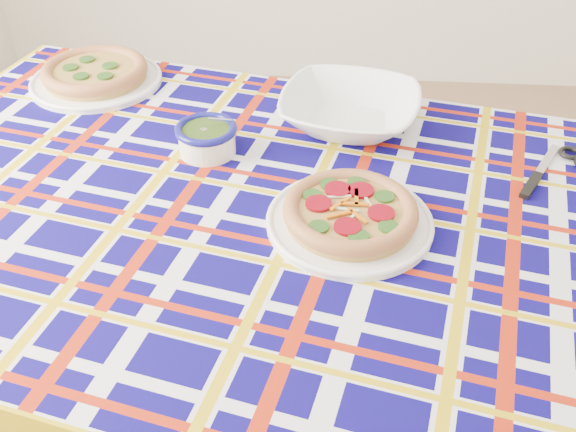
# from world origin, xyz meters

# --- Properties ---
(floor) EXTENTS (4.00, 4.00, 0.00)m
(floor) POSITION_xyz_m (0.00, 0.00, 0.00)
(floor) COLOR #926C4B
(floor) RESTS_ON ground
(dining_table) EXTENTS (1.88, 1.40, 0.79)m
(dining_table) POSITION_xyz_m (-0.38, -0.22, 0.71)
(dining_table) COLOR brown
(dining_table) RESTS_ON floor
(tablecloth) EXTENTS (1.92, 1.44, 0.11)m
(tablecloth) POSITION_xyz_m (-0.38, -0.22, 0.74)
(tablecloth) COLOR #0A0454
(tablecloth) RESTS_ON dining_table
(main_focaccia_plate) EXTENTS (0.41, 0.41, 0.06)m
(main_focaccia_plate) POSITION_xyz_m (-0.21, -0.26, 0.83)
(main_focaccia_plate) COLOR #AE833D
(main_focaccia_plate) RESTS_ON tablecloth
(pesto_bowl) EXTENTS (0.14, 0.14, 0.08)m
(pesto_bowl) POSITION_xyz_m (-0.52, -0.04, 0.84)
(pesto_bowl) COLOR #20350E
(pesto_bowl) RESTS_ON tablecloth
(serving_bowl) EXTENTS (0.37, 0.37, 0.08)m
(serving_bowl) POSITION_xyz_m (-0.21, 0.10, 0.83)
(serving_bowl) COLOR white
(serving_bowl) RESTS_ON tablecloth
(second_focaccia_plate) EXTENTS (0.42, 0.42, 0.06)m
(second_focaccia_plate) POSITION_xyz_m (-0.86, 0.27, 0.83)
(second_focaccia_plate) COLOR #AE833D
(second_focaccia_plate) RESTS_ON tablecloth
(table_knife) EXTENTS (0.14, 0.22, 0.01)m
(table_knife) POSITION_xyz_m (0.20, -0.02, 0.80)
(table_knife) COLOR silver
(table_knife) RESTS_ON tablecloth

